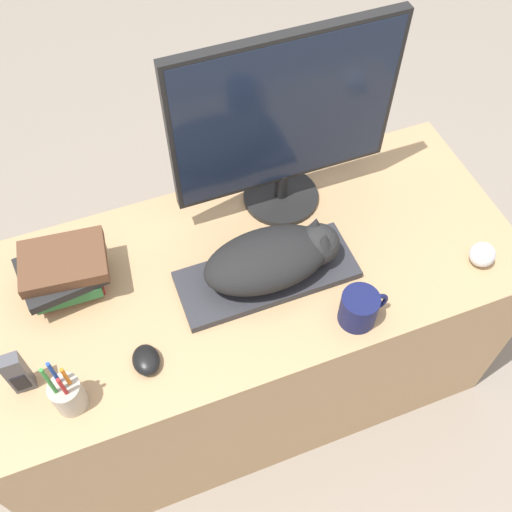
{
  "coord_description": "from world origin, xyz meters",
  "views": [
    {
      "loc": [
        -0.3,
        -0.52,
        2.04
      ],
      "look_at": [
        0.02,
        0.31,
        0.77
      ],
      "focal_mm": 42.0,
      "sensor_mm": 36.0,
      "label": 1
    }
  ],
  "objects_px": {
    "computer_mouse": "(146,360)",
    "baseball": "(482,254)",
    "keyboard": "(267,275)",
    "coffee_mug": "(360,308)",
    "phone": "(17,373)",
    "pen_cup": "(68,394)",
    "monitor": "(285,120)",
    "book_stack": "(64,272)",
    "cat": "(276,257)"
  },
  "relations": [
    {
      "from": "computer_mouse",
      "to": "baseball",
      "type": "height_order",
      "value": "baseball"
    },
    {
      "from": "keyboard",
      "to": "coffee_mug",
      "type": "distance_m",
      "value": 0.26
    },
    {
      "from": "phone",
      "to": "pen_cup",
      "type": "bearing_deg",
      "value": -40.92
    },
    {
      "from": "computer_mouse",
      "to": "coffee_mug",
      "type": "xyz_separation_m",
      "value": [
        0.53,
        -0.07,
        0.03
      ]
    },
    {
      "from": "keyboard",
      "to": "computer_mouse",
      "type": "height_order",
      "value": "computer_mouse"
    },
    {
      "from": "monitor",
      "to": "phone",
      "type": "bearing_deg",
      "value": -157.53
    },
    {
      "from": "coffee_mug",
      "to": "phone",
      "type": "xyz_separation_m",
      "value": [
        -0.81,
        0.11,
        0.02
      ]
    },
    {
      "from": "baseball",
      "to": "keyboard",
      "type": "bearing_deg",
      "value": 164.27
    },
    {
      "from": "computer_mouse",
      "to": "book_stack",
      "type": "xyz_separation_m",
      "value": [
        -0.13,
        0.29,
        0.05
      ]
    },
    {
      "from": "computer_mouse",
      "to": "coffee_mug",
      "type": "relative_size",
      "value": 0.65
    },
    {
      "from": "baseball",
      "to": "book_stack",
      "type": "distance_m",
      "value": 1.09
    },
    {
      "from": "monitor",
      "to": "keyboard",
      "type": "bearing_deg",
      "value": -119.94
    },
    {
      "from": "monitor",
      "to": "coffee_mug",
      "type": "height_order",
      "value": "monitor"
    },
    {
      "from": "baseball",
      "to": "phone",
      "type": "xyz_separation_m",
      "value": [
        -1.19,
        0.07,
        0.03
      ]
    },
    {
      "from": "monitor",
      "to": "phone",
      "type": "height_order",
      "value": "monitor"
    },
    {
      "from": "cat",
      "to": "book_stack",
      "type": "bearing_deg",
      "value": 163.03
    },
    {
      "from": "monitor",
      "to": "coffee_mug",
      "type": "distance_m",
      "value": 0.5
    },
    {
      "from": "pen_cup",
      "to": "coffee_mug",
      "type": "bearing_deg",
      "value": -2.51
    },
    {
      "from": "cat",
      "to": "coffee_mug",
      "type": "relative_size",
      "value": 2.85
    },
    {
      "from": "phone",
      "to": "keyboard",
      "type": "bearing_deg",
      "value": 7.25
    },
    {
      "from": "keyboard",
      "to": "monitor",
      "type": "xyz_separation_m",
      "value": [
        0.14,
        0.24,
        0.29
      ]
    },
    {
      "from": "pen_cup",
      "to": "baseball",
      "type": "relative_size",
      "value": 3.0
    },
    {
      "from": "monitor",
      "to": "book_stack",
      "type": "distance_m",
      "value": 0.68
    },
    {
      "from": "keyboard",
      "to": "cat",
      "type": "bearing_deg",
      "value": 0.0
    },
    {
      "from": "pen_cup",
      "to": "phone",
      "type": "height_order",
      "value": "pen_cup"
    },
    {
      "from": "coffee_mug",
      "to": "baseball",
      "type": "relative_size",
      "value": 1.88
    },
    {
      "from": "cat",
      "to": "coffee_mug",
      "type": "height_order",
      "value": "cat"
    },
    {
      "from": "keyboard",
      "to": "phone",
      "type": "bearing_deg",
      "value": -172.75
    },
    {
      "from": "pen_cup",
      "to": "phone",
      "type": "xyz_separation_m",
      "value": [
        -0.09,
        0.08,
        0.02
      ]
    },
    {
      "from": "phone",
      "to": "computer_mouse",
      "type": "bearing_deg",
      "value": -9.38
    },
    {
      "from": "keyboard",
      "to": "monitor",
      "type": "height_order",
      "value": "monitor"
    },
    {
      "from": "coffee_mug",
      "to": "book_stack",
      "type": "distance_m",
      "value": 0.75
    },
    {
      "from": "cat",
      "to": "monitor",
      "type": "height_order",
      "value": "monitor"
    },
    {
      "from": "monitor",
      "to": "book_stack",
      "type": "xyz_separation_m",
      "value": [
        -0.63,
        -0.08,
        -0.23
      ]
    },
    {
      "from": "computer_mouse",
      "to": "book_stack",
      "type": "distance_m",
      "value": 0.32
    },
    {
      "from": "computer_mouse",
      "to": "coffee_mug",
      "type": "distance_m",
      "value": 0.53
    },
    {
      "from": "monitor",
      "to": "book_stack",
      "type": "relative_size",
      "value": 2.52
    },
    {
      "from": "monitor",
      "to": "coffee_mug",
      "type": "xyz_separation_m",
      "value": [
        0.03,
        -0.44,
        -0.25
      ]
    },
    {
      "from": "cat",
      "to": "phone",
      "type": "relative_size",
      "value": 2.67
    },
    {
      "from": "monitor",
      "to": "baseball",
      "type": "height_order",
      "value": "monitor"
    },
    {
      "from": "pen_cup",
      "to": "baseball",
      "type": "xyz_separation_m",
      "value": [
        1.1,
        0.01,
        -0.02
      ]
    },
    {
      "from": "baseball",
      "to": "phone",
      "type": "relative_size",
      "value": 0.5
    },
    {
      "from": "coffee_mug",
      "to": "baseball",
      "type": "bearing_deg",
      "value": 5.85
    },
    {
      "from": "monitor",
      "to": "baseball",
      "type": "bearing_deg",
      "value": -43.76
    },
    {
      "from": "computer_mouse",
      "to": "baseball",
      "type": "relative_size",
      "value": 1.22
    },
    {
      "from": "coffee_mug",
      "to": "baseball",
      "type": "height_order",
      "value": "coffee_mug"
    },
    {
      "from": "coffee_mug",
      "to": "monitor",
      "type": "bearing_deg",
      "value": 93.96
    },
    {
      "from": "cat",
      "to": "coffee_mug",
      "type": "bearing_deg",
      "value": -53.54
    },
    {
      "from": "pen_cup",
      "to": "book_stack",
      "type": "xyz_separation_m",
      "value": [
        0.05,
        0.32,
        0.02
      ]
    },
    {
      "from": "computer_mouse",
      "to": "baseball",
      "type": "distance_m",
      "value": 0.91
    }
  ]
}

